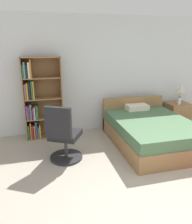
% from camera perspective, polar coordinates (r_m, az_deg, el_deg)
% --- Properties ---
extents(wall_back, '(9.00, 0.06, 2.60)m').
position_cam_1_polar(wall_back, '(5.21, 3.58, 9.76)').
color(wall_back, silver).
rests_on(wall_back, ground_plane).
extents(bookshelf, '(0.80, 0.32, 1.74)m').
position_cam_1_polar(bookshelf, '(4.80, -14.94, 2.84)').
color(bookshelf, olive).
rests_on(bookshelf, ground_plane).
extents(bed, '(1.48, 1.99, 0.78)m').
position_cam_1_polar(bed, '(4.64, 13.96, -4.78)').
color(bed, olive).
rests_on(bed, ground_plane).
extents(office_chair, '(0.67, 0.71, 1.04)m').
position_cam_1_polar(office_chair, '(3.81, -8.51, -6.49)').
color(office_chair, '#232326').
rests_on(office_chair, ground_plane).
extents(nightstand, '(0.54, 0.49, 0.57)m').
position_cam_1_polar(nightstand, '(5.91, 20.34, -0.49)').
color(nightstand, olive).
rests_on(nightstand, ground_plane).
extents(table_lamp, '(0.24, 0.24, 0.47)m').
position_cam_1_polar(table_lamp, '(5.80, 21.25, 5.73)').
color(table_lamp, tan).
rests_on(table_lamp, nightstand).
extents(water_bottle, '(0.07, 0.07, 0.20)m').
position_cam_1_polar(water_bottle, '(5.69, 20.94, 2.76)').
color(water_bottle, silver).
rests_on(water_bottle, nightstand).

